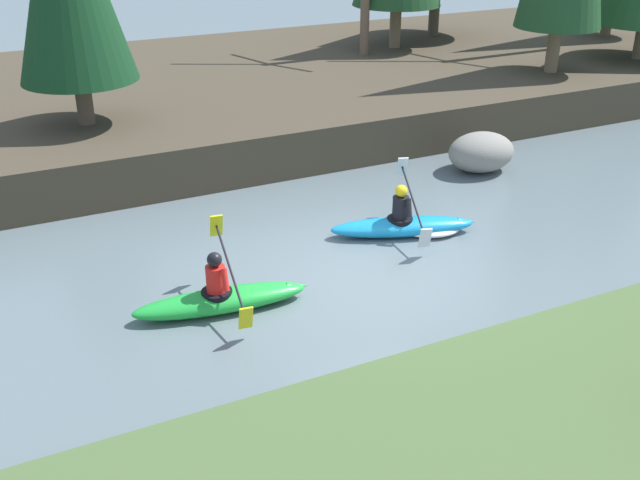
# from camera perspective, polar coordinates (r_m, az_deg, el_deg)

# --- Properties ---
(ground_plane) EXTENTS (90.00, 90.00, 0.00)m
(ground_plane) POSITION_cam_1_polar(r_m,az_deg,el_deg) (12.43, 4.20, -3.23)
(ground_plane) COLOR slate
(riverbank_far) EXTENTS (44.00, 11.57, 1.07)m
(riverbank_far) POSITION_cam_1_polar(r_m,az_deg,el_deg) (21.44, -10.20, 10.66)
(riverbank_far) COLOR #473D2D
(riverbank_far) RESTS_ON ground
(kayaker_lead) EXTENTS (2.75, 2.02, 1.20)m
(kayaker_lead) POSITION_cam_1_polar(r_m,az_deg,el_deg) (14.04, 6.75, 1.15)
(kayaker_lead) COLOR #1993D6
(kayaker_lead) RESTS_ON ground
(kayaker_middle) EXTENTS (2.80, 2.07, 1.20)m
(kayaker_middle) POSITION_cam_1_polar(r_m,az_deg,el_deg) (11.63, -7.49, -4.36)
(kayaker_middle) COLOR green
(kayaker_middle) RESTS_ON ground
(boulder_midstream) EXTENTS (1.57, 1.23, 0.89)m
(boulder_midstream) POSITION_cam_1_polar(r_m,az_deg,el_deg) (17.39, 12.18, 6.57)
(boulder_midstream) COLOR gray
(boulder_midstream) RESTS_ON ground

